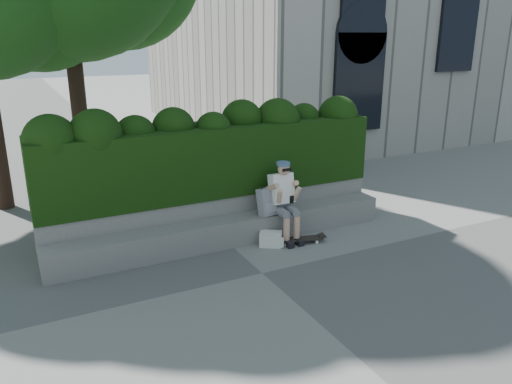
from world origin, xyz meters
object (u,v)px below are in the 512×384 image
person (283,197)px  backpack_plaid (267,202)px  backpack_ground (271,239)px  skateboard (300,239)px

person → backpack_plaid: size_ratio=2.89×
backpack_ground → skateboard: bearing=17.4°
skateboard → backpack_ground: backpack_ground is taller
person → skateboard: person is taller
backpack_plaid → backpack_ground: bearing=-118.9°
skateboard → backpack_plaid: 0.86m
person → backpack_plaid: person is taller
person → backpack_plaid: 0.28m
person → backpack_plaid: (-0.26, 0.08, -0.06)m
skateboard → backpack_ground: size_ratio=2.24×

